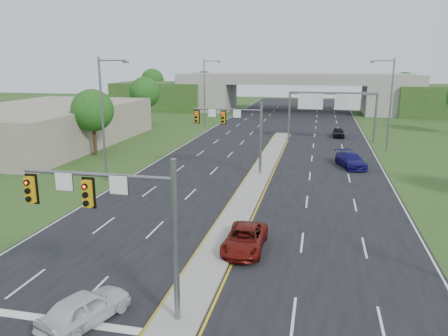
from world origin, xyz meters
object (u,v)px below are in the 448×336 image
car_white (85,308)px  car_far_c (339,132)px  car_far_b (351,160)px  car_far_a (245,239)px  signal_mast_far (237,125)px  overpass (296,95)px  sign_gantry (331,103)px  signal_mast_near (121,212)px

car_white → car_far_c: 51.18m
car_far_b → car_far_c: car_far_b is taller
car_far_a → car_far_b: (7.17, 22.41, 0.08)m
signal_mast_far → overpass: overpass is taller
signal_mast_far → overpass: 55.13m
signal_mast_far → car_far_c: (10.33, 23.99, -4.05)m
sign_gantry → signal_mast_far: bearing=-114.1°
car_far_a → car_far_c: 41.72m
sign_gantry → car_white: bearing=-102.8°
car_far_b → overpass: bearing=82.4°
signal_mast_near → signal_mast_far: bearing=90.0°
signal_mast_near → overpass: bearing=88.4°
overpass → car_far_b: (8.67, -49.88, -2.80)m
car_white → car_far_b: car_far_b is taller
car_white → signal_mast_near: bearing=-129.9°
signal_mast_far → car_far_c: size_ratio=1.81×
overpass → car_far_c: bearing=-75.5°
signal_mast_near → car_far_b: bearing=70.1°
sign_gantry → car_far_b: sign_gantry is taller
overpass → car_far_c: overpass is taller
signal_mast_near → car_white: size_ratio=1.71×
sign_gantry → car_white: 47.19m
car_far_a → car_far_b: 23.53m
car_white → car_far_b: (12.38, 31.01, 0.04)m
car_far_a → car_far_c: bearing=81.2°
signal_mast_near → signal_mast_far: size_ratio=1.00×
signal_mast_near → car_far_a: 9.55m
car_far_a → car_far_c: size_ratio=1.23×
signal_mast_far → car_far_b: 12.74m
car_white → car_far_a: bearing=-100.5°
signal_mast_far → car_far_a: (3.76, -17.21, -4.05)m
signal_mast_near → car_far_b: signal_mast_near is taller
car_far_a → overpass: bearing=91.5°
signal_mast_near → sign_gantry: (8.95, 44.99, 0.51)m
signal_mast_far → car_white: size_ratio=1.71×
car_far_c → overpass: bearing=102.9°
signal_mast_far → overpass: size_ratio=0.09×
car_white → car_far_c: size_ratio=1.06×
sign_gantry → car_far_b: bearing=-82.4°
sign_gantry → car_white: size_ratio=2.83×
overpass → car_far_a: bearing=-88.8°
overpass → car_far_a: overpass is taller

